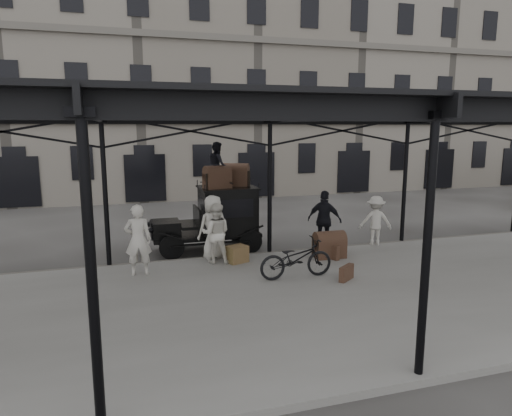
{
  "coord_description": "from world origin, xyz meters",
  "views": [
    {
      "loc": [
        -4.61,
        -11.69,
        4.18
      ],
      "look_at": [
        -0.58,
        1.6,
        1.7
      ],
      "focal_mm": 32.0,
      "sensor_mm": 36.0,
      "label": 1
    }
  ],
  "objects_px": {
    "taxi": "(219,216)",
    "steamer_trunk_roof_near": "(217,179)",
    "porter_official": "(324,220)",
    "steamer_trunk_platform": "(329,246)",
    "bicycle": "(296,258)",
    "porter_left": "(138,240)"
  },
  "relations": [
    {
      "from": "taxi",
      "to": "porter_official",
      "type": "relative_size",
      "value": 1.86
    },
    {
      "from": "porter_official",
      "to": "bicycle",
      "type": "xyz_separation_m",
      "value": [
        -2.0,
        -2.49,
        -0.44
      ]
    },
    {
      "from": "steamer_trunk_roof_near",
      "to": "steamer_trunk_platform",
      "type": "bearing_deg",
      "value": -47.42
    },
    {
      "from": "taxi",
      "to": "steamer_trunk_roof_near",
      "type": "xyz_separation_m",
      "value": [
        -0.08,
        -0.25,
        1.29
      ]
    },
    {
      "from": "taxi",
      "to": "steamer_trunk_roof_near",
      "type": "distance_m",
      "value": 1.32
    },
    {
      "from": "porter_left",
      "to": "porter_official",
      "type": "bearing_deg",
      "value": -165.48
    },
    {
      "from": "porter_official",
      "to": "porter_left",
      "type": "bearing_deg",
      "value": 52.03
    },
    {
      "from": "porter_official",
      "to": "bicycle",
      "type": "height_order",
      "value": "porter_official"
    },
    {
      "from": "steamer_trunk_platform",
      "to": "porter_left",
      "type": "bearing_deg",
      "value": -177.98
    },
    {
      "from": "taxi",
      "to": "steamer_trunk_roof_near",
      "type": "height_order",
      "value": "steamer_trunk_roof_near"
    },
    {
      "from": "steamer_trunk_roof_near",
      "to": "bicycle",
      "type": "bearing_deg",
      "value": -82.6
    },
    {
      "from": "porter_left",
      "to": "taxi",
      "type": "bearing_deg",
      "value": -133.67
    },
    {
      "from": "taxi",
      "to": "porter_left",
      "type": "relative_size",
      "value": 1.85
    },
    {
      "from": "taxi",
      "to": "porter_left",
      "type": "distance_m",
      "value": 3.67
    },
    {
      "from": "porter_left",
      "to": "steamer_trunk_platform",
      "type": "height_order",
      "value": "porter_left"
    },
    {
      "from": "bicycle",
      "to": "steamer_trunk_roof_near",
      "type": "distance_m",
      "value": 4.3
    },
    {
      "from": "taxi",
      "to": "porter_left",
      "type": "bearing_deg",
      "value": -138.95
    },
    {
      "from": "steamer_trunk_roof_near",
      "to": "steamer_trunk_platform",
      "type": "xyz_separation_m",
      "value": [
        3.09,
        -2.13,
        -2.0
      ]
    },
    {
      "from": "porter_official",
      "to": "steamer_trunk_platform",
      "type": "relative_size",
      "value": 2.07
    },
    {
      "from": "porter_left",
      "to": "bicycle",
      "type": "bearing_deg",
      "value": 164.83
    },
    {
      "from": "bicycle",
      "to": "steamer_trunk_platform",
      "type": "height_order",
      "value": "bicycle"
    },
    {
      "from": "porter_official",
      "to": "steamer_trunk_platform",
      "type": "xyz_separation_m",
      "value": [
        -0.26,
        -0.95,
        -0.63
      ]
    }
  ]
}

